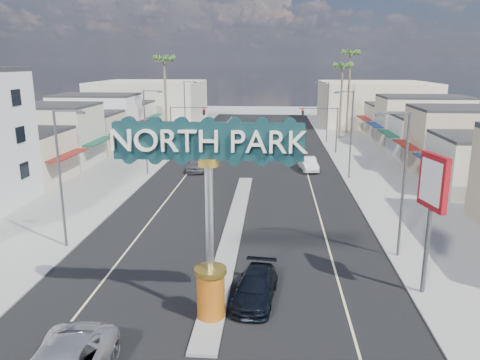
% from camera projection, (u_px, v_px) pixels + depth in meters
% --- Properties ---
extents(ground, '(160.00, 160.00, 0.00)m').
position_uv_depth(ground, '(247.00, 177.00, 49.16)').
color(ground, gray).
rests_on(ground, ground).
extents(road, '(20.00, 120.00, 0.01)m').
position_uv_depth(road, '(247.00, 177.00, 49.16)').
color(road, black).
rests_on(road, ground).
extents(median_island, '(1.30, 30.00, 0.16)m').
position_uv_depth(median_island, '(233.00, 229.00, 33.67)').
color(median_island, gray).
rests_on(median_island, ground).
extents(sidewalk_left, '(8.00, 120.00, 0.12)m').
position_uv_depth(sidewalk_left, '(116.00, 174.00, 50.14)').
color(sidewalk_left, gray).
rests_on(sidewalk_left, ground).
extents(sidewalk_right, '(8.00, 120.00, 0.12)m').
position_uv_depth(sidewalk_right, '(382.00, 179.00, 48.15)').
color(sidewalk_right, gray).
rests_on(sidewalk_right, ground).
extents(storefront_row_left, '(12.00, 42.00, 6.00)m').
position_uv_depth(storefront_row_left, '(74.00, 129.00, 62.69)').
color(storefront_row_left, beige).
rests_on(storefront_row_left, ground).
extents(storefront_row_right, '(12.00, 42.00, 6.00)m').
position_uv_depth(storefront_row_right, '(441.00, 133.00, 59.28)').
color(storefront_row_right, '#B7B29E').
rests_on(storefront_row_right, ground).
extents(backdrop_far_left, '(20.00, 20.00, 8.00)m').
position_uv_depth(backdrop_far_left, '(150.00, 102.00, 93.23)').
color(backdrop_far_left, '#B7B29E').
rests_on(backdrop_far_left, ground).
extents(backdrop_far_right, '(20.00, 20.00, 8.00)m').
position_uv_depth(backdrop_far_right, '(374.00, 103.00, 90.10)').
color(backdrop_far_right, beige).
rests_on(backdrop_far_right, ground).
extents(gateway_sign, '(8.20, 1.50, 9.15)m').
position_uv_depth(gateway_sign, '(209.00, 199.00, 20.61)').
color(gateway_sign, '#B85C0E').
rests_on(gateway_sign, median_island).
extents(traffic_signal_left, '(5.09, 0.45, 6.00)m').
position_uv_depth(traffic_signal_left, '(184.00, 120.00, 62.28)').
color(traffic_signal_left, '#47474C').
rests_on(traffic_signal_left, ground).
extents(traffic_signal_right, '(5.09, 0.45, 6.00)m').
position_uv_depth(traffic_signal_right, '(323.00, 121.00, 60.98)').
color(traffic_signal_right, '#47474C').
rests_on(traffic_signal_right, ground).
extents(streetlight_l_near, '(2.03, 0.22, 9.00)m').
position_uv_depth(streetlight_l_near, '(62.00, 172.00, 29.32)').
color(streetlight_l_near, '#47474C').
rests_on(streetlight_l_near, ground).
extents(streetlight_l_mid, '(2.03, 0.22, 9.00)m').
position_uv_depth(streetlight_l_mid, '(147.00, 128.00, 48.65)').
color(streetlight_l_mid, '#47474C').
rests_on(streetlight_l_mid, ground).
extents(streetlight_l_far, '(2.03, 0.22, 9.00)m').
position_uv_depth(streetlight_l_far, '(186.00, 108.00, 69.91)').
color(streetlight_l_far, '#47474C').
rests_on(streetlight_l_far, ground).
extents(streetlight_r_near, '(2.03, 0.22, 9.00)m').
position_uv_depth(streetlight_r_near, '(401.00, 178.00, 27.84)').
color(streetlight_r_near, '#47474C').
rests_on(streetlight_r_near, ground).
extents(streetlight_r_mid, '(2.03, 0.22, 9.00)m').
position_uv_depth(streetlight_r_mid, '(350.00, 130.00, 47.17)').
color(streetlight_r_mid, '#47474C').
rests_on(streetlight_r_mid, ground).
extents(streetlight_r_far, '(2.03, 0.22, 9.00)m').
position_uv_depth(streetlight_r_far, '(327.00, 109.00, 68.43)').
color(streetlight_r_far, '#47474C').
rests_on(streetlight_r_far, ground).
extents(palm_left_far, '(2.60, 2.60, 13.10)m').
position_uv_depth(palm_left_far, '(164.00, 64.00, 66.58)').
color(palm_left_far, brown).
rests_on(palm_left_far, ground).
extents(palm_right_mid, '(2.60, 2.60, 12.10)m').
position_uv_depth(palm_right_mid, '(343.00, 70.00, 70.75)').
color(palm_right_mid, brown).
rests_on(palm_right_mid, ground).
extents(palm_right_far, '(2.60, 2.60, 14.10)m').
position_uv_depth(palm_right_far, '(351.00, 58.00, 75.97)').
color(palm_right_far, brown).
rests_on(palm_right_far, ground).
extents(suv_right, '(2.48, 4.99, 1.39)m').
position_uv_depth(suv_right, '(255.00, 288.00, 23.67)').
color(suv_right, black).
rests_on(suv_right, ground).
extents(car_parked_left, '(2.26, 4.99, 1.66)m').
position_uv_depth(car_parked_left, '(198.00, 163.00, 51.81)').
color(car_parked_left, slate).
rests_on(car_parked_left, ground).
extents(car_parked_right, '(2.16, 4.73, 1.51)m').
position_uv_depth(car_parked_right, '(308.00, 164.00, 52.01)').
color(car_parked_right, silver).
rests_on(car_parked_right, ground).
extents(bank_pylon_sign, '(0.77, 2.29, 7.31)m').
position_uv_depth(bank_pylon_sign, '(433.00, 190.00, 23.10)').
color(bank_pylon_sign, '#47474C').
rests_on(bank_pylon_sign, sidewalk_right).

